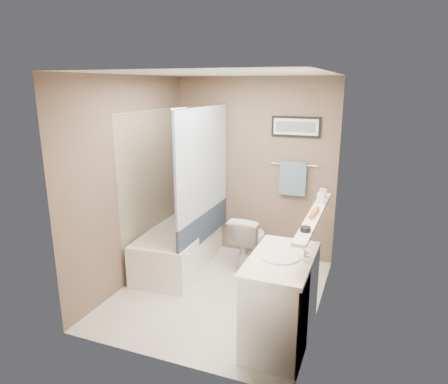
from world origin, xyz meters
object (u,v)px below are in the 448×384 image
at_px(vanity, 281,303).
at_px(candle_bowl_near, 305,229).
at_px(toilet, 249,240).
at_px(hair_brush_back, 315,211).
at_px(hair_brush_front, 313,214).
at_px(glass_jar, 323,194).
at_px(bathtub, 179,247).
at_px(soap_bottle, 321,196).

relative_size(vanity, candle_bowl_near, 10.00).
bearing_deg(toilet, vanity, 119.10).
bearing_deg(hair_brush_back, hair_brush_front, -90.00).
bearing_deg(candle_bowl_near, vanity, 174.46).
bearing_deg(candle_bowl_near, glass_jar, 90.00).
relative_size(bathtub, hair_brush_front, 6.82).
bearing_deg(candle_bowl_near, hair_brush_front, 90.00).
height_order(glass_jar, soap_bottle, soap_bottle).
distance_m(vanity, soap_bottle, 1.19).
bearing_deg(hair_brush_front, soap_bottle, 90.00).
xyz_separation_m(candle_bowl_near, glass_jar, (0.00, 1.06, 0.03)).
relative_size(vanity, soap_bottle, 5.72).
xyz_separation_m(vanity, glass_jar, (0.19, 1.04, 0.77)).
distance_m(glass_jar, soap_bottle, 0.18).
xyz_separation_m(toilet, vanity, (0.76, -1.46, 0.06)).
bearing_deg(soap_bottle, hair_brush_back, -90.00).
xyz_separation_m(candle_bowl_near, soap_bottle, (0.00, 0.88, 0.06)).
bearing_deg(soap_bottle, bathtub, 171.87).
distance_m(bathtub, glass_jar, 2.01).
xyz_separation_m(bathtub, glass_jar, (1.79, -0.07, 0.92)).
relative_size(toilet, hair_brush_back, 3.13).
bearing_deg(bathtub, toilet, 17.93).
xyz_separation_m(hair_brush_back, soap_bottle, (0.00, 0.36, 0.06)).
height_order(candle_bowl_near, hair_brush_front, hair_brush_front).
bearing_deg(bathtub, candle_bowl_near, -37.04).
bearing_deg(glass_jar, vanity, -100.07).
xyz_separation_m(bathtub, vanity, (1.60, -1.12, 0.15)).
relative_size(hair_brush_front, hair_brush_back, 1.00).
bearing_deg(soap_bottle, toilet, 147.38).
height_order(vanity, hair_brush_back, hair_brush_back).
xyz_separation_m(vanity, hair_brush_front, (0.19, 0.40, 0.74)).
height_order(vanity, candle_bowl_near, candle_bowl_near).
distance_m(bathtub, hair_brush_back, 2.09).
relative_size(vanity, hair_brush_back, 4.09).
xyz_separation_m(hair_brush_back, glass_jar, (0.00, 0.55, 0.03)).
distance_m(bathtub, toilet, 0.92).
bearing_deg(vanity, hair_brush_back, 71.64).
distance_m(bathtub, hair_brush_front, 2.12).
bearing_deg(soap_bottle, candle_bowl_near, -90.00).
relative_size(bathtub, vanity, 1.67).
height_order(bathtub, toilet, toilet).
bearing_deg(hair_brush_back, vanity, -110.43).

